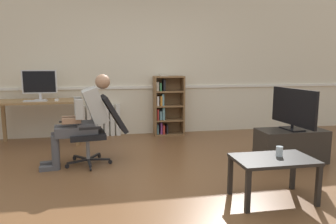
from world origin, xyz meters
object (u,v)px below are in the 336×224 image
at_px(drinking_glass, 279,151).
at_px(person_seated, 84,118).
at_px(coffee_table, 273,164).
at_px(imac_monitor, 39,83).
at_px(computer_mouse, 57,100).
at_px(computer_desk, 38,106).
at_px(radiator, 101,121).
at_px(keyboard, 36,101).
at_px(office_chair, 99,127).
at_px(bookshelf, 167,106).
at_px(tv_stand, 291,146).
at_px(tv_screen, 293,108).

bearing_deg(drinking_glass, person_seated, 144.36).
bearing_deg(person_seated, coffee_table, 43.96).
height_order(imac_monitor, computer_mouse, imac_monitor).
relative_size(computer_desk, drinking_glass, 13.63).
bearing_deg(imac_monitor, radiator, 17.43).
bearing_deg(person_seated, keyboard, -151.63).
height_order(radiator, office_chair, office_chair).
bearing_deg(coffee_table, person_seated, 142.36).
xyz_separation_m(computer_mouse, drinking_glass, (2.56, -2.63, -0.28)).
xyz_separation_m(computer_desk, radiator, (1.02, 0.39, -0.35)).
height_order(bookshelf, tv_stand, bookshelf).
bearing_deg(office_chair, coffee_table, 40.35).
height_order(office_chair, person_seated, person_seated).
relative_size(imac_monitor, radiator, 0.78).
xyz_separation_m(computer_mouse, coffee_table, (2.48, -2.67, -0.39)).
relative_size(bookshelf, person_seated, 0.94).
distance_m(office_chair, person_seated, 0.25).
xyz_separation_m(computer_mouse, tv_screen, (3.37, -1.58, -0.01)).
relative_size(bookshelf, tv_screen, 1.30).
bearing_deg(drinking_glass, computer_desk, 136.41).
relative_size(person_seated, drinking_glass, 12.16).
distance_m(radiator, person_seated, 1.72).
bearing_deg(tv_screen, tv_stand, 90.00).
bearing_deg(tv_screen, person_seated, 76.69).
xyz_separation_m(computer_desk, tv_screen, (3.70, -1.70, 0.11)).
height_order(computer_mouse, person_seated, person_seated).
relative_size(radiator, person_seated, 0.59).
xyz_separation_m(keyboard, tv_stand, (3.70, -1.56, -0.53)).
bearing_deg(tv_stand, coffee_table, -129.11).
bearing_deg(bookshelf, computer_desk, -172.70).
height_order(radiator, drinking_glass, radiator).
bearing_deg(radiator, tv_stand, -37.95).
distance_m(keyboard, tv_screen, 4.02).
relative_size(computer_desk, bookshelf, 1.19).
xyz_separation_m(office_chair, tv_screen, (2.65, -0.44, 0.25)).
relative_size(keyboard, person_seated, 0.30).
distance_m(imac_monitor, bookshelf, 2.31).
bearing_deg(tv_stand, bookshelf, 125.54).
distance_m(radiator, tv_screen, 3.42).
bearing_deg(office_chair, drinking_glass, 42.53).
bearing_deg(bookshelf, keyboard, -169.30).
relative_size(radiator, tv_stand, 0.77).
distance_m(radiator, tv_stand, 3.39).
bearing_deg(tv_screen, coffee_table, 135.66).
distance_m(computer_desk, keyboard, 0.18).
bearing_deg(keyboard, drinking_glass, -42.02).
height_order(tv_stand, coffee_table, tv_stand).
bearing_deg(person_seated, computer_desk, -154.98).
bearing_deg(imac_monitor, tv_stand, -25.78).
distance_m(computer_desk, office_chair, 1.65).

